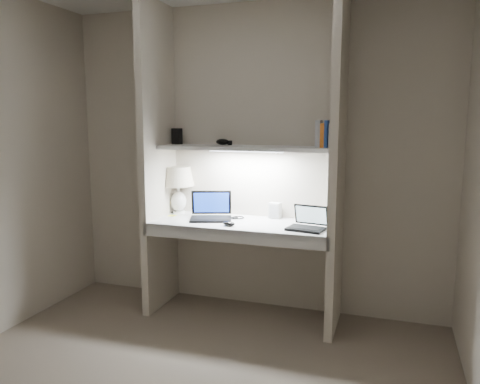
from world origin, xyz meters
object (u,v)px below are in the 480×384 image
at_px(book_row, 329,135).
at_px(speaker, 275,211).
at_px(table_lamp, 178,182).
at_px(laptop_main, 211,213).
at_px(laptop_netbook, 308,224).

bearing_deg(book_row, speaker, 165.34).
relative_size(table_lamp, speaker, 3.12).
height_order(laptop_main, book_row, book_row).
distance_m(table_lamp, book_row, 1.35).
xyz_separation_m(table_lamp, laptop_netbook, (1.17, -0.25, -0.23)).
xyz_separation_m(table_lamp, laptop_main, (0.36, -0.14, -0.22)).
relative_size(table_lamp, book_row, 1.99).
bearing_deg(laptop_netbook, speaker, 148.12).
bearing_deg(laptop_main, speaker, 0.91).
distance_m(speaker, book_row, 0.77).
xyz_separation_m(table_lamp, speaker, (0.85, 0.04, -0.21)).
xyz_separation_m(table_lamp, book_row, (1.29, -0.07, 0.42)).
xyz_separation_m(laptop_main, book_row, (0.93, 0.07, 0.64)).
height_order(speaker, book_row, book_row).
bearing_deg(book_row, table_lamp, 176.77).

